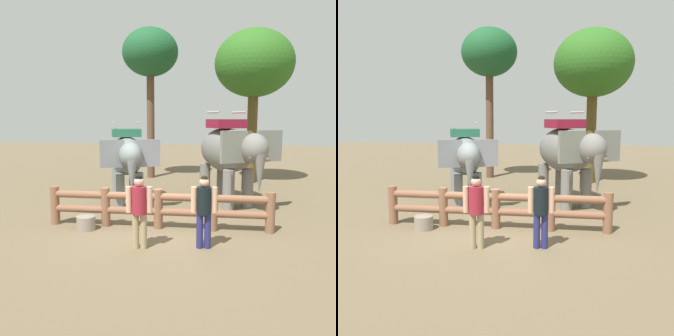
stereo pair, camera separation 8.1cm
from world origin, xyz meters
TOP-DOWN VIEW (x-y plane):
  - ground_plane at (0.00, 0.00)m, footprint 60.00×60.00m
  - log_fence at (-0.00, 0.24)m, footprint 5.99×0.43m
  - elephant_near_left at (-1.60, 2.85)m, footprint 2.36×3.29m
  - elephant_center at (1.81, 3.30)m, footprint 2.97×3.63m
  - tourist_woman_in_black at (-0.12, -1.28)m, footprint 0.59×0.36m
  - tourist_man_in_blue at (1.29, -1.00)m, footprint 0.58×0.36m
  - tree_far_left at (2.79, 7.56)m, footprint 3.42×3.42m
  - tree_back_center at (-1.95, 8.13)m, footprint 2.63×2.63m
  - feed_bucket at (-1.84, -0.21)m, footprint 0.49×0.49m

SIDE VIEW (x-z plane):
  - ground_plane at x=0.00m, z-range 0.00..0.00m
  - feed_bucket at x=-1.84m, z-range 0.00..0.36m
  - log_fence at x=0.00m, z-range 0.08..1.13m
  - tourist_man_in_blue at x=1.29m, z-range 0.13..1.78m
  - tourist_woman_in_black at x=-0.12m, z-range 0.13..1.80m
  - elephant_near_left at x=-1.60m, z-range 0.17..2.94m
  - elephant_center at x=1.81m, z-range 0.19..3.32m
  - tree_far_left at x=2.79m, z-range 1.82..8.52m
  - tree_back_center at x=-1.95m, z-range 2.27..9.34m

